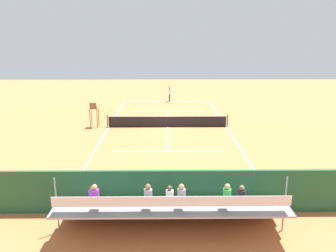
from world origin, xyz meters
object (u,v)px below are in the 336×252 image
object	(u,v)px
bleacher_stand	(170,208)
tennis_ball_near	(152,103)
umpire_chair	(94,112)
courtside_bench	(220,193)
equipment_bag	(176,202)
tennis_net	(167,121)
tennis_player	(170,93)
tennis_racket	(160,101)

from	to	relation	value
bleacher_stand	tennis_ball_near	size ratio (longest dim) A/B	137.27
umpire_chair	courtside_bench	distance (m)	15.81
bleacher_stand	equipment_bag	xyz separation A→B (m)	(-0.32, -2.00, -0.80)
equipment_bag	tennis_net	bearing A→B (deg)	-88.76
tennis_net	tennis_ball_near	bearing A→B (deg)	-80.81
tennis_player	courtside_bench	bearing A→B (deg)	94.67
umpire_chair	tennis_player	distance (m)	12.84
courtside_bench	tennis_ball_near	bearing A→B (deg)	-80.37
tennis_racket	tennis_net	bearing A→B (deg)	93.82
tennis_racket	tennis_ball_near	bearing A→B (deg)	48.09
tennis_net	bleacher_stand	xyz separation A→B (m)	(0.03, 15.40, 0.47)
equipment_bag	tennis_ball_near	xyz separation A→B (m)	(1.94, -23.61, -0.15)
courtside_bench	equipment_bag	distance (m)	2.08
tennis_player	tennis_racket	size ratio (longest dim) A/B	3.43
courtside_bench	bleacher_stand	bearing A→B (deg)	42.08
bleacher_stand	tennis_racket	size ratio (longest dim) A/B	16.13
tennis_net	equipment_bag	xyz separation A→B (m)	(-0.29, 13.40, -0.32)
bleacher_stand	courtside_bench	xyz separation A→B (m)	(-2.36, -2.13, -0.42)
tennis_ball_near	umpire_chair	bearing A→B (deg)	65.95
tennis_net	equipment_bag	world-z (taller)	tennis_net
equipment_bag	tennis_racket	world-z (taller)	equipment_bag
umpire_chair	tennis_ball_near	bearing A→B (deg)	-114.05
courtside_bench	equipment_bag	xyz separation A→B (m)	(2.04, 0.13, -0.38)
equipment_bag	tennis_player	size ratio (longest dim) A/B	0.47
courtside_bench	umpire_chair	bearing A→B (deg)	-57.29
tennis_net	tennis_player	bearing A→B (deg)	-91.79
umpire_chair	courtside_bench	size ratio (longest dim) A/B	1.19
courtside_bench	tennis_racket	world-z (taller)	courtside_bench
bleacher_stand	equipment_bag	distance (m)	2.18
bleacher_stand	tennis_player	bearing A→B (deg)	-90.81
umpire_chair	tennis_player	xyz separation A→B (m)	(-6.54, -11.05, -0.30)
tennis_net	bleacher_stand	size ratio (longest dim) A/B	1.14
umpire_chair	tennis_racket	size ratio (longest dim) A/B	3.81
tennis_player	tennis_net	bearing A→B (deg)	88.21
courtside_bench	equipment_bag	bearing A→B (deg)	3.60
tennis_net	courtside_bench	distance (m)	13.47
bleacher_stand	tennis_ball_near	xyz separation A→B (m)	(1.62, -25.61, -0.94)
bleacher_stand	courtside_bench	world-z (taller)	bleacher_stand
umpire_chair	tennis_racket	world-z (taller)	umpire_chair
bleacher_stand	tennis_player	world-z (taller)	bleacher_stand
tennis_net	equipment_bag	distance (m)	13.41
umpire_chair	tennis_player	world-z (taller)	umpire_chair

